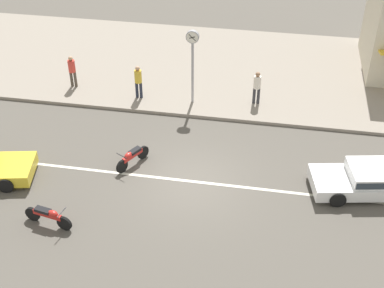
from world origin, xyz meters
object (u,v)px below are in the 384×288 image
at_px(pedestrian_far_end, 72,69).
at_px(sedan_white_0, 369,179).
at_px(street_clock, 193,51).
at_px(motorcycle_1, 132,157).
at_px(motorcycle_0, 48,216).
at_px(pedestrian_near_clock, 257,85).
at_px(pedestrian_mid_kerb, 138,79).

bearing_deg(pedestrian_far_end, sedan_white_0, -22.02).
bearing_deg(street_clock, motorcycle_1, -106.79).
height_order(motorcycle_0, motorcycle_1, same).
relative_size(street_clock, pedestrian_near_clock, 2.22).
bearing_deg(pedestrian_far_end, motorcycle_1, -50.86).
bearing_deg(pedestrian_near_clock, motorcycle_1, -129.22).
bearing_deg(sedan_white_0, pedestrian_mid_kerb, 153.72).
relative_size(sedan_white_0, motorcycle_1, 2.84).
bearing_deg(pedestrian_far_end, pedestrian_near_clock, -0.19).
bearing_deg(pedestrian_mid_kerb, motorcycle_0, -95.83).
relative_size(motorcycle_0, pedestrian_mid_kerb, 1.11).
height_order(pedestrian_near_clock, pedestrian_far_end, pedestrian_far_end).
bearing_deg(motorcycle_0, pedestrian_mid_kerb, 84.17).
xyz_separation_m(sedan_white_0, motorcycle_1, (-9.12, -0.03, -0.12)).
xyz_separation_m(sedan_white_0, street_clock, (-7.58, 5.07, 2.23)).
bearing_deg(sedan_white_0, motorcycle_1, -179.83).
distance_m(motorcycle_1, pedestrian_mid_kerb, 5.20).
distance_m(motorcycle_1, street_clock, 5.81).
height_order(motorcycle_1, pedestrian_near_clock, pedestrian_near_clock).
distance_m(sedan_white_0, motorcycle_1, 9.12).
relative_size(motorcycle_0, street_clock, 0.51).
height_order(sedan_white_0, pedestrian_mid_kerb, pedestrian_mid_kerb).
bearing_deg(pedestrian_mid_kerb, motorcycle_1, -78.27).
distance_m(street_clock, pedestrian_mid_kerb, 3.07).
xyz_separation_m(motorcycle_0, pedestrian_mid_kerb, (0.91, 8.88, 0.69)).
bearing_deg(motorcycle_0, sedan_white_0, 19.22).
distance_m(motorcycle_0, street_clock, 9.87).
height_order(street_clock, pedestrian_mid_kerb, street_clock).
xyz_separation_m(pedestrian_near_clock, pedestrian_far_end, (-9.00, 0.03, 0.00)).
relative_size(motorcycle_0, pedestrian_far_end, 1.13).
distance_m(motorcycle_1, pedestrian_far_end, 7.17).
xyz_separation_m(pedestrian_mid_kerb, pedestrian_far_end, (-3.46, 0.49, -0.02)).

